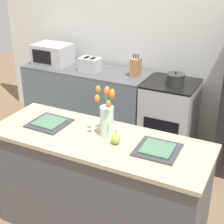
# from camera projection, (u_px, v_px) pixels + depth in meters

# --- Properties ---
(back_wall) EXTENTS (5.20, 0.08, 2.70)m
(back_wall) POSITION_uv_depth(u_px,v_px,m) (177.00, 37.00, 4.16)
(back_wall) COLOR silver
(back_wall) RESTS_ON ground_plane
(kitchen_island) EXTENTS (1.80, 0.66, 0.94)m
(kitchen_island) POSITION_uv_depth(u_px,v_px,m) (99.00, 186.00, 2.91)
(kitchen_island) COLOR #4C4C51
(kitchen_island) RESTS_ON ground_plane
(back_counter) EXTENTS (1.68, 0.60, 0.90)m
(back_counter) POSITION_uv_depth(u_px,v_px,m) (87.00, 101.00, 4.65)
(back_counter) COLOR slate
(back_counter) RESTS_ON ground_plane
(stove_range) EXTENTS (0.60, 0.61, 0.90)m
(stove_range) POSITION_uv_depth(u_px,v_px,m) (169.00, 118.00, 4.17)
(stove_range) COLOR #B2B5B7
(stove_range) RESTS_ON ground_plane
(flower_vase) EXTENTS (0.15, 0.16, 0.42)m
(flower_vase) POSITION_uv_depth(u_px,v_px,m) (107.00, 117.00, 2.68)
(flower_vase) COLOR silver
(flower_vase) RESTS_ON kitchen_island
(pear_figurine) EXTENTS (0.07, 0.07, 0.12)m
(pear_figurine) POSITION_uv_depth(u_px,v_px,m) (116.00, 138.00, 2.60)
(pear_figurine) COLOR #9EBC47
(pear_figurine) RESTS_ON kitchen_island
(plate_setting_left) EXTENTS (0.32, 0.32, 0.02)m
(plate_setting_left) POSITION_uv_depth(u_px,v_px,m) (49.00, 123.00, 2.93)
(plate_setting_left) COLOR #333338
(plate_setting_left) RESTS_ON kitchen_island
(plate_setting_right) EXTENTS (0.32, 0.32, 0.02)m
(plate_setting_right) POSITION_uv_depth(u_px,v_px,m) (158.00, 149.00, 2.53)
(plate_setting_right) COLOR #333338
(plate_setting_right) RESTS_ON kitchen_island
(toaster) EXTENTS (0.28, 0.18, 0.17)m
(toaster) POSITION_uv_depth(u_px,v_px,m) (90.00, 64.00, 4.35)
(toaster) COLOR #B7BABC
(toaster) RESTS_ON back_counter
(cooking_pot) EXTENTS (0.21, 0.21, 0.16)m
(cooking_pot) POSITION_uv_depth(u_px,v_px,m) (175.00, 79.00, 3.89)
(cooking_pot) COLOR #2D2D2D
(cooking_pot) RESTS_ON stove_range
(microwave) EXTENTS (0.48, 0.37, 0.27)m
(microwave) POSITION_uv_depth(u_px,v_px,m) (53.00, 54.00, 4.61)
(microwave) COLOR #B7BABC
(microwave) RESTS_ON back_counter
(knife_block) EXTENTS (0.10, 0.14, 0.27)m
(knife_block) POSITION_uv_depth(u_px,v_px,m) (136.00, 67.00, 4.16)
(knife_block) COLOR #A37547
(knife_block) RESTS_ON back_counter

